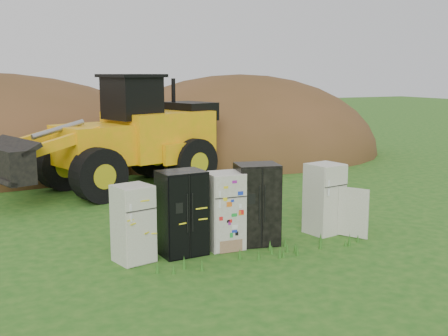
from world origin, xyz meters
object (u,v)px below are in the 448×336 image
at_px(fridge_sticker, 224,211).
at_px(wheel_loader, 108,134).
at_px(fridge_dark_mid, 257,204).
at_px(fridge_open_door, 324,199).
at_px(fridge_leftmost, 133,224).
at_px(fridge_black_side, 182,213).

xyz_separation_m(fridge_sticker, wheel_loader, (-0.83, 7.13, 1.05)).
height_order(fridge_dark_mid, fridge_open_door, fridge_dark_mid).
xyz_separation_m(fridge_dark_mid, wheel_loader, (-1.64, 7.14, 0.99)).
relative_size(fridge_leftmost, wheel_loader, 0.20).
distance_m(fridge_dark_mid, fridge_open_door, 1.90).
height_order(fridge_leftmost, fridge_black_side, fridge_black_side).
distance_m(fridge_black_side, wheel_loader, 7.18).
bearing_deg(fridge_sticker, fridge_leftmost, -177.05).
xyz_separation_m(fridge_dark_mid, fridge_open_door, (1.89, 0.06, -0.07)).
bearing_deg(fridge_leftmost, fridge_open_door, -12.44).
height_order(fridge_dark_mid, wheel_loader, wheel_loader).
height_order(fridge_open_door, wheel_loader, wheel_loader).
distance_m(fridge_sticker, wheel_loader, 7.26).
distance_m(fridge_open_door, wheel_loader, 7.98).
xyz_separation_m(fridge_black_side, fridge_dark_mid, (1.82, -0.02, 0.01)).
relative_size(fridge_leftmost, fridge_dark_mid, 0.87).
bearing_deg(wheel_loader, fridge_leftmost, -116.78).
bearing_deg(fridge_open_door, fridge_dark_mid, 171.34).
relative_size(fridge_leftmost, fridge_black_side, 0.88).
distance_m(fridge_sticker, fridge_open_door, 2.71).
distance_m(fridge_leftmost, wheel_loader, 7.33).
bearing_deg(wheel_loader, fridge_dark_mid, -93.85).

